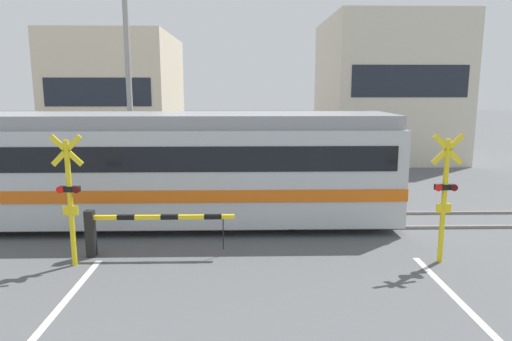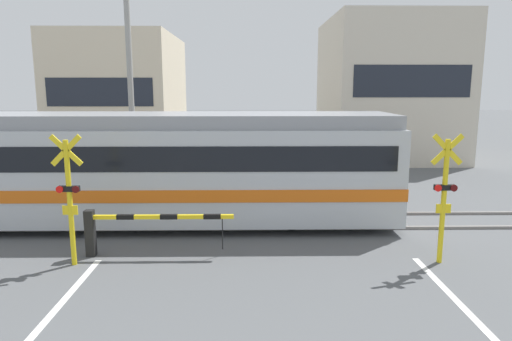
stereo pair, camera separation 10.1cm
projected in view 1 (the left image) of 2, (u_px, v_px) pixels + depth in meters
name	position (u px, v px, depth m)	size (l,w,h in m)	color
rail_track_near	(256.00, 228.00, 12.41)	(50.00, 0.10, 0.08)	gray
rail_track_far	(255.00, 214.00, 13.82)	(50.00, 0.10, 0.08)	gray
commuter_train	(122.00, 166.00, 12.73)	(15.22, 2.90, 3.12)	#B7BCC1
crossing_barrier_near	(126.00, 226.00, 10.36)	(3.38, 0.20, 1.08)	black
crossing_barrier_far	(340.00, 178.00, 15.91)	(3.38, 0.20, 1.08)	black
crossing_signal_left	(70.00, 195.00, 9.67)	(0.68, 0.15, 2.86)	yellow
crossing_signal_right	(445.00, 193.00, 9.87)	(0.68, 0.15, 2.86)	yellow
pedestrian	(263.00, 162.00, 17.86)	(0.38, 0.22, 1.66)	brown
building_left_of_street	(121.00, 98.00, 25.03)	(5.89, 7.90, 6.59)	beige
building_right_of_street	(384.00, 89.00, 25.30)	(6.59, 7.90, 7.50)	beige
utility_pole_streetside	(129.00, 83.00, 17.59)	(0.22, 0.22, 8.02)	gray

